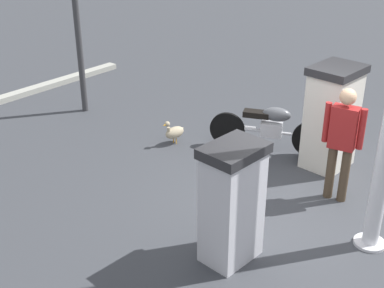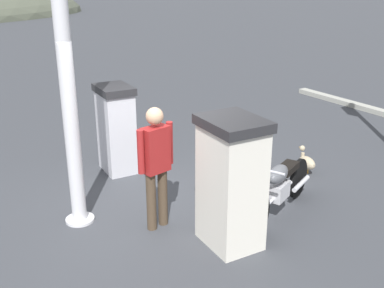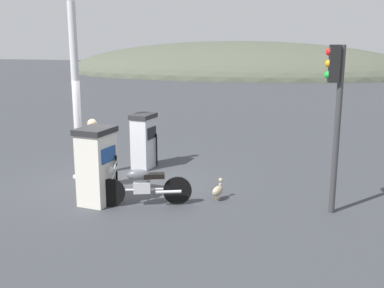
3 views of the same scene
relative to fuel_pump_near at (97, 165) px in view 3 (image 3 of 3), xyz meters
The scene contains 9 objects.
ground_plane 1.71m from the fuel_pump_near, 96.45° to the left, with size 120.00×120.00×0.00m, color #383A3F.
fuel_pump_near is the anchor object (origin of this frame).
fuel_pump_far 2.95m from the fuel_pump_near, 89.99° to the left, with size 0.66×0.80×1.52m.
motorcycle_near_pump 1.08m from the fuel_pump_near, ahead, with size 1.95×0.84×0.95m.
attendant_person 1.05m from the fuel_pump_near, 119.61° to the left, with size 0.58×0.25×1.70m.
wandering_duck 2.71m from the fuel_pump_near, 18.34° to the left, with size 0.27×0.47×0.47m.
roadside_traffic_light 5.13m from the fuel_pump_near, ahead, with size 0.38×0.25×3.41m.
canopy_support_pole 2.49m from the fuel_pump_near, 127.67° to the left, with size 0.40×0.40×4.41m.
distant_hill_main 39.16m from the fuel_pump_near, 94.28° to the left, with size 36.48×20.89×6.52m.
Camera 3 is at (4.50, -10.28, 3.53)m, focal length 43.23 mm.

